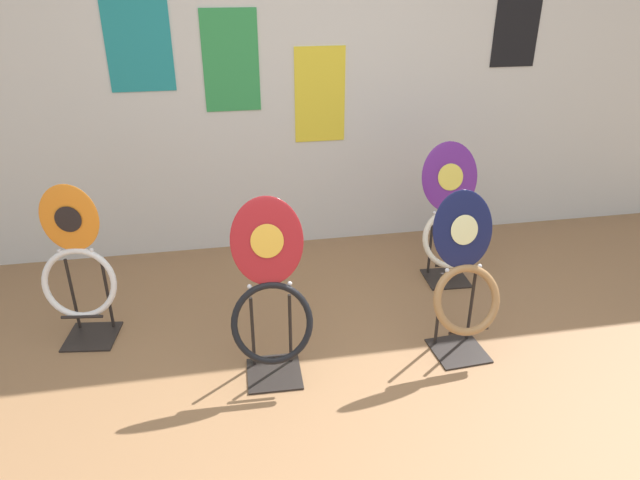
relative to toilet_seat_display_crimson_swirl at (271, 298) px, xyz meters
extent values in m
plane|color=#8E6642|center=(0.41, -0.77, -0.44)|extent=(14.00, 14.00, 0.00)
cube|color=silver|center=(0.41, 1.54, 0.86)|extent=(8.00, 0.06, 2.60)
cube|color=#2D8E47|center=(-0.07, 1.51, 0.92)|extent=(0.37, 0.01, 0.65)
cube|color=teal|center=(-0.64, 1.51, 1.05)|extent=(0.41, 0.01, 0.61)
cube|color=yellow|center=(0.53, 1.51, 0.67)|extent=(0.35, 0.01, 0.65)
cube|color=black|center=(1.94, 1.51, 1.09)|extent=(0.33, 0.01, 0.54)
cube|color=black|center=(0.00, -0.04, -0.44)|extent=(0.29, 0.29, 0.01)
cylinder|color=black|center=(-0.10, 0.05, -0.23)|extent=(0.02, 0.02, 0.41)
cylinder|color=black|center=(0.10, 0.04, -0.23)|extent=(0.02, 0.02, 0.41)
cylinder|color=black|center=(0.00, -0.12, -0.27)|extent=(0.22, 0.03, 0.02)
torus|color=black|center=(0.00, -0.07, -0.11)|extent=(0.42, 0.25, 0.37)
ellipsoid|color=#AD1E23|center=(0.00, 0.10, 0.26)|extent=(0.37, 0.19, 0.42)
ellipsoid|color=yellow|center=(0.00, 0.09, 0.27)|extent=(0.17, 0.07, 0.16)
sphere|color=silver|center=(-0.10, 0.03, 0.06)|extent=(0.02, 0.02, 0.02)
sphere|color=silver|center=(0.10, 0.02, 0.06)|extent=(0.02, 0.02, 0.02)
cube|color=black|center=(-0.99, 0.48, -0.44)|extent=(0.32, 0.32, 0.01)
cylinder|color=black|center=(-1.08, 0.58, -0.21)|extent=(0.02, 0.02, 0.45)
cylinder|color=black|center=(-0.89, 0.55, -0.21)|extent=(0.02, 0.02, 0.45)
cylinder|color=black|center=(-1.01, 0.40, -0.25)|extent=(0.22, 0.05, 0.02)
torus|color=silver|center=(-1.00, 0.46, -0.07)|extent=(0.42, 0.17, 0.40)
ellipsoid|color=orange|center=(-0.99, 0.50, 0.30)|extent=(0.31, 0.08, 0.38)
ellipsoid|color=black|center=(-0.99, 0.48, 0.30)|extent=(0.14, 0.03, 0.14)
sphere|color=silver|center=(-1.08, 0.51, 0.11)|extent=(0.02, 0.02, 0.02)
sphere|color=silver|center=(-0.91, 0.48, 0.11)|extent=(0.02, 0.02, 0.02)
cube|color=black|center=(1.02, -0.04, -0.44)|extent=(0.30, 0.30, 0.01)
cylinder|color=black|center=(0.92, 0.05, -0.21)|extent=(0.02, 0.02, 0.45)
cylinder|color=black|center=(1.12, 0.06, -0.21)|extent=(0.02, 0.02, 0.45)
cylinder|color=black|center=(1.03, -0.11, -0.25)|extent=(0.22, 0.03, 0.02)
torus|color=#9E7042|center=(1.02, -0.06, -0.10)|extent=(0.39, 0.22, 0.36)
ellipsoid|color=#141942|center=(1.02, 0.07, 0.25)|extent=(0.35, 0.16, 0.41)
ellipsoid|color=beige|center=(1.02, 0.05, 0.26)|extent=(0.16, 0.06, 0.15)
sphere|color=silver|center=(0.93, 0.01, 0.06)|extent=(0.02, 0.02, 0.02)
sphere|color=silver|center=(1.11, 0.02, 0.06)|extent=(0.02, 0.02, 0.02)
cube|color=black|center=(1.26, 0.74, -0.44)|extent=(0.29, 0.29, 0.01)
cylinder|color=black|center=(1.17, 0.84, -0.26)|extent=(0.02, 0.02, 0.36)
cylinder|color=black|center=(1.36, 0.83, -0.26)|extent=(0.02, 0.02, 0.36)
cylinder|color=black|center=(1.26, 0.66, -0.29)|extent=(0.22, 0.03, 0.02)
torus|color=beige|center=(1.26, 0.72, -0.13)|extent=(0.40, 0.23, 0.37)
ellipsoid|color=#60237F|center=(1.27, 0.86, 0.25)|extent=(0.38, 0.17, 0.45)
ellipsoid|color=#E5CC4C|center=(1.27, 0.85, 0.25)|extent=(0.17, 0.06, 0.17)
sphere|color=silver|center=(1.16, 0.80, 0.03)|extent=(0.02, 0.02, 0.02)
sphere|color=silver|center=(1.37, 0.79, 0.03)|extent=(0.02, 0.02, 0.02)
camera|label=1|loc=(-0.20, -2.42, 1.50)|focal=32.00mm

